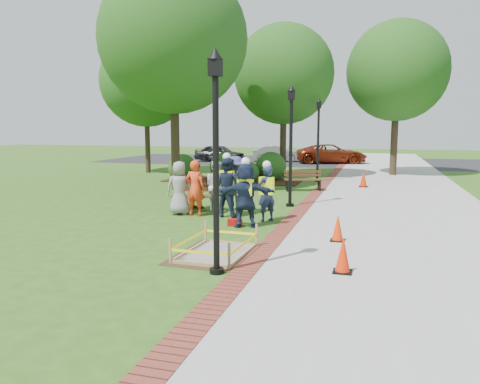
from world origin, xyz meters
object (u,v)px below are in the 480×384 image
(cone_front, at_px, (343,256))
(hivis_worker_c, at_px, (227,185))
(wet_concrete_pad, at_px, (216,244))
(bench_near, at_px, (196,202))
(hivis_worker_a, at_px, (245,193))
(lamp_near, at_px, (216,145))
(hivis_worker_b, at_px, (267,191))

(cone_front, xyz_separation_m, hivis_worker_c, (-3.93, 4.87, 0.65))
(wet_concrete_pad, bearing_deg, bench_near, 116.15)
(hivis_worker_a, bearing_deg, lamp_near, -81.97)
(bench_near, relative_size, cone_front, 2.34)
(cone_front, relative_size, hivis_worker_c, 0.36)
(wet_concrete_pad, xyz_separation_m, cone_front, (2.79, -0.58, 0.11))
(wet_concrete_pad, bearing_deg, lamp_near, -70.53)
(lamp_near, bearing_deg, hivis_worker_a, 98.03)
(wet_concrete_pad, distance_m, hivis_worker_a, 3.06)
(wet_concrete_pad, height_order, hivis_worker_a, hivis_worker_a)
(lamp_near, xyz_separation_m, hivis_worker_a, (-0.60, 4.22, -1.50))
(bench_near, xyz_separation_m, hivis_worker_b, (2.69, -1.08, 0.63))
(cone_front, bearing_deg, wet_concrete_pad, 168.36)
(lamp_near, relative_size, hivis_worker_c, 2.11)
(bench_near, xyz_separation_m, hivis_worker_a, (2.31, -2.04, 0.70))
(bench_near, distance_m, cone_front, 7.66)
(lamp_near, bearing_deg, wet_concrete_pad, 109.47)
(wet_concrete_pad, bearing_deg, hivis_worker_c, 104.77)
(cone_front, bearing_deg, bench_near, 133.25)
(wet_concrete_pad, height_order, bench_near, bench_near)
(hivis_worker_b, bearing_deg, wet_concrete_pad, -93.40)
(lamp_near, height_order, hivis_worker_b, lamp_near)
(cone_front, relative_size, hivis_worker_b, 0.40)
(bench_near, bearing_deg, hivis_worker_a, -41.54)
(hivis_worker_b, xyz_separation_m, hivis_worker_c, (-1.37, 0.37, 0.09))
(wet_concrete_pad, relative_size, hivis_worker_c, 1.17)
(lamp_near, relative_size, hivis_worker_b, 2.33)
(lamp_near, bearing_deg, cone_front, 16.24)
(cone_front, distance_m, hivis_worker_c, 6.29)
(cone_front, xyz_separation_m, hivis_worker_a, (-2.94, 3.54, 0.63))
(hivis_worker_b, bearing_deg, cone_front, -60.39)
(wet_concrete_pad, bearing_deg, hivis_worker_a, 92.91)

